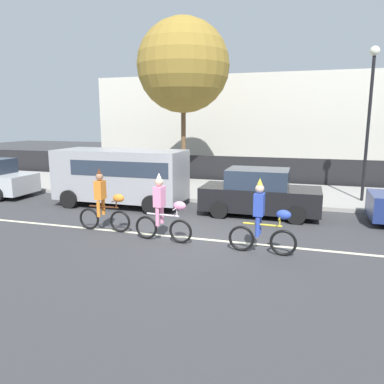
{
  "coord_description": "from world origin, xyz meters",
  "views": [
    {
      "loc": [
        2.91,
        -10.27,
        3.33
      ],
      "look_at": [
        -0.59,
        1.2,
        1.0
      ],
      "focal_mm": 35.0,
      "sensor_mm": 36.0,
      "label": 1
    }
  ],
  "objects_px": {
    "parade_cyclist_pink": "(163,212)",
    "parked_car_black": "(259,193)",
    "parade_cyclist_orange": "(104,204)",
    "street_lamp_post": "(370,102)",
    "pedestrian_onlooker": "(141,173)",
    "parked_van_grey": "(123,173)",
    "parade_cyclist_cobalt": "(263,221)"
  },
  "relations": [
    {
      "from": "parade_cyclist_pink",
      "to": "parked_car_black",
      "type": "relative_size",
      "value": 0.47
    },
    {
      "from": "parade_cyclist_orange",
      "to": "parade_cyclist_pink",
      "type": "relative_size",
      "value": 1.0
    },
    {
      "from": "street_lamp_post",
      "to": "parade_cyclist_orange",
      "type": "bearing_deg",
      "value": -141.86
    },
    {
      "from": "parade_cyclist_pink",
      "to": "parked_car_black",
      "type": "bearing_deg",
      "value": 59.57
    },
    {
      "from": "parade_cyclist_pink",
      "to": "street_lamp_post",
      "type": "distance_m",
      "value": 9.42
    },
    {
      "from": "parked_car_black",
      "to": "parade_cyclist_pink",
      "type": "bearing_deg",
      "value": -120.43
    },
    {
      "from": "street_lamp_post",
      "to": "pedestrian_onlooker",
      "type": "xyz_separation_m",
      "value": [
        -9.19,
        -0.84,
        -2.97
      ]
    },
    {
      "from": "parade_cyclist_orange",
      "to": "street_lamp_post",
      "type": "relative_size",
      "value": 0.33
    },
    {
      "from": "parade_cyclist_orange",
      "to": "parade_cyclist_pink",
      "type": "xyz_separation_m",
      "value": [
        2.06,
        -0.39,
        0.0
      ]
    },
    {
      "from": "parade_cyclist_pink",
      "to": "parked_van_grey",
      "type": "distance_m",
      "value": 4.83
    },
    {
      "from": "parade_cyclist_orange",
      "to": "parked_car_black",
      "type": "distance_m",
      "value": 5.37
    },
    {
      "from": "parade_cyclist_pink",
      "to": "parade_cyclist_cobalt",
      "type": "xyz_separation_m",
      "value": [
        2.74,
        -0.18,
        0.0
      ]
    },
    {
      "from": "parade_cyclist_pink",
      "to": "street_lamp_post",
      "type": "bearing_deg",
      "value": 48.39
    },
    {
      "from": "parade_cyclist_orange",
      "to": "parade_cyclist_cobalt",
      "type": "bearing_deg",
      "value": -6.87
    },
    {
      "from": "parade_cyclist_orange",
      "to": "parked_van_grey",
      "type": "xyz_separation_m",
      "value": [
        -1.06,
        3.27,
        0.44
      ]
    },
    {
      "from": "parked_van_grey",
      "to": "street_lamp_post",
      "type": "bearing_deg",
      "value": 18.26
    },
    {
      "from": "parade_cyclist_orange",
      "to": "parade_cyclist_pink",
      "type": "height_order",
      "value": "same"
    },
    {
      "from": "parade_cyclist_orange",
      "to": "parked_car_black",
      "type": "xyz_separation_m",
      "value": [
        4.23,
        3.31,
        -0.06
      ]
    },
    {
      "from": "parade_cyclist_orange",
      "to": "parked_van_grey",
      "type": "bearing_deg",
      "value": 107.91
    },
    {
      "from": "parade_cyclist_cobalt",
      "to": "parade_cyclist_orange",
      "type": "bearing_deg",
      "value": 173.13
    },
    {
      "from": "parade_cyclist_orange",
      "to": "street_lamp_post",
      "type": "height_order",
      "value": "street_lamp_post"
    },
    {
      "from": "parade_cyclist_orange",
      "to": "pedestrian_onlooker",
      "type": "xyz_separation_m",
      "value": [
        -1.24,
        5.4,
        0.17
      ]
    },
    {
      "from": "parade_cyclist_orange",
      "to": "pedestrian_onlooker",
      "type": "relative_size",
      "value": 1.19
    },
    {
      "from": "parade_cyclist_pink",
      "to": "parade_cyclist_cobalt",
      "type": "height_order",
      "value": "same"
    },
    {
      "from": "parked_car_black",
      "to": "pedestrian_onlooker",
      "type": "height_order",
      "value": "pedestrian_onlooker"
    },
    {
      "from": "parked_car_black",
      "to": "street_lamp_post",
      "type": "bearing_deg",
      "value": 38.27
    },
    {
      "from": "parade_cyclist_cobalt",
      "to": "pedestrian_onlooker",
      "type": "height_order",
      "value": "parade_cyclist_cobalt"
    },
    {
      "from": "parade_cyclist_orange",
      "to": "parade_cyclist_pink",
      "type": "bearing_deg",
      "value": -10.84
    },
    {
      "from": "parked_van_grey",
      "to": "parked_car_black",
      "type": "xyz_separation_m",
      "value": [
        5.29,
        0.04,
        -0.5
      ]
    },
    {
      "from": "parked_van_grey",
      "to": "parked_car_black",
      "type": "distance_m",
      "value": 5.31
    },
    {
      "from": "pedestrian_onlooker",
      "to": "parade_cyclist_cobalt",
      "type": "bearing_deg",
      "value": -44.75
    },
    {
      "from": "parked_van_grey",
      "to": "parked_car_black",
      "type": "relative_size",
      "value": 1.22
    }
  ]
}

